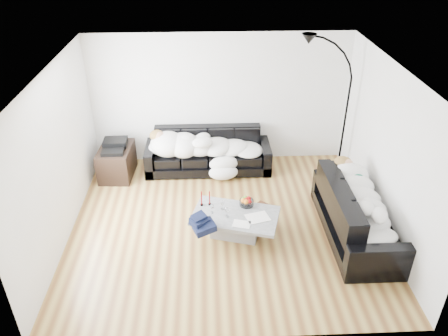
{
  "coord_description": "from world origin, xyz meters",
  "views": [
    {
      "loc": [
        -0.27,
        -5.75,
        4.5
      ],
      "look_at": [
        0.0,
        0.3,
        0.9
      ],
      "focal_mm": 35.0,
      "sensor_mm": 36.0,
      "label": 1
    }
  ],
  "objects_px": {
    "coffee_table": "(235,224)",
    "candle_left": "(202,199)",
    "sofa_right": "(358,212)",
    "wine_glass_c": "(227,212)",
    "candle_right": "(210,198)",
    "wine_glass_a": "(222,205)",
    "sleeper_right": "(360,201)",
    "wine_glass_b": "(212,209)",
    "stereo": "(114,145)",
    "av_cabinet": "(117,162)",
    "floor_lamp": "(345,117)",
    "sofa_back": "(208,151)",
    "shoes": "(260,209)",
    "fruit_bowl": "(247,201)",
    "sleeper_back": "(208,142)"
  },
  "relations": [
    {
      "from": "sleeper_back",
      "to": "shoes",
      "type": "bearing_deg",
      "value": -58.54
    },
    {
      "from": "sofa_right",
      "to": "sofa_back",
      "type": "bearing_deg",
      "value": 46.95
    },
    {
      "from": "wine_glass_a",
      "to": "shoes",
      "type": "height_order",
      "value": "wine_glass_a"
    },
    {
      "from": "sofa_back",
      "to": "wine_glass_c",
      "type": "height_order",
      "value": "sofa_back"
    },
    {
      "from": "av_cabinet",
      "to": "wine_glass_c",
      "type": "bearing_deg",
      "value": -40.44
    },
    {
      "from": "sofa_back",
      "to": "candle_left",
      "type": "bearing_deg",
      "value": -93.98
    },
    {
      "from": "wine_glass_a",
      "to": "shoes",
      "type": "xyz_separation_m",
      "value": [
        0.67,
        0.45,
        -0.42
      ]
    },
    {
      "from": "sofa_right",
      "to": "wine_glass_c",
      "type": "relative_size",
      "value": 12.29
    },
    {
      "from": "sleeper_back",
      "to": "shoes",
      "type": "distance_m",
      "value": 1.77
    },
    {
      "from": "stereo",
      "to": "wine_glass_b",
      "type": "bearing_deg",
      "value": -46.79
    },
    {
      "from": "wine_glass_c",
      "to": "floor_lamp",
      "type": "relative_size",
      "value": 0.07
    },
    {
      "from": "sofa_back",
      "to": "sleeper_right",
      "type": "xyz_separation_m",
      "value": [
        2.31,
        -2.16,
        0.25
      ]
    },
    {
      "from": "candle_right",
      "to": "av_cabinet",
      "type": "height_order",
      "value": "candle_right"
    },
    {
      "from": "candle_left",
      "to": "candle_right",
      "type": "distance_m",
      "value": 0.13
    },
    {
      "from": "sofa_right",
      "to": "sleeper_back",
      "type": "bearing_deg",
      "value": 47.62
    },
    {
      "from": "sofa_right",
      "to": "wine_glass_a",
      "type": "distance_m",
      "value": 2.12
    },
    {
      "from": "sofa_back",
      "to": "candle_left",
      "type": "height_order",
      "value": "sofa_back"
    },
    {
      "from": "sleeper_back",
      "to": "sleeper_right",
      "type": "height_order",
      "value": "sleeper_right"
    },
    {
      "from": "coffee_table",
      "to": "candle_left",
      "type": "distance_m",
      "value": 0.67
    },
    {
      "from": "shoes",
      "to": "av_cabinet",
      "type": "bearing_deg",
      "value": 173.52
    },
    {
      "from": "sleeper_back",
      "to": "av_cabinet",
      "type": "distance_m",
      "value": 1.8
    },
    {
      "from": "wine_glass_c",
      "to": "shoes",
      "type": "xyz_separation_m",
      "value": [
        0.61,
        0.64,
        -0.43
      ]
    },
    {
      "from": "sofa_back",
      "to": "fruit_bowl",
      "type": "bearing_deg",
      "value": -71.9
    },
    {
      "from": "sleeper_right",
      "to": "shoes",
      "type": "distance_m",
      "value": 1.7
    },
    {
      "from": "sleeper_right",
      "to": "floor_lamp",
      "type": "bearing_deg",
      "value": -7.1
    },
    {
      "from": "fruit_bowl",
      "to": "wine_glass_a",
      "type": "height_order",
      "value": "wine_glass_a"
    },
    {
      "from": "coffee_table",
      "to": "floor_lamp",
      "type": "bearing_deg",
      "value": 40.02
    },
    {
      "from": "wine_glass_a",
      "to": "stereo",
      "type": "height_order",
      "value": "stereo"
    },
    {
      "from": "sleeper_right",
      "to": "wine_glass_c",
      "type": "relative_size",
      "value": 10.53
    },
    {
      "from": "wine_glass_b",
      "to": "floor_lamp",
      "type": "bearing_deg",
      "value": 34.73
    },
    {
      "from": "candle_left",
      "to": "floor_lamp",
      "type": "xyz_separation_m",
      "value": [
        2.67,
        1.53,
        0.68
      ]
    },
    {
      "from": "candle_right",
      "to": "stereo",
      "type": "bearing_deg",
      "value": 137.26
    },
    {
      "from": "sofa_right",
      "to": "shoes",
      "type": "bearing_deg",
      "value": 64.61
    },
    {
      "from": "stereo",
      "to": "av_cabinet",
      "type": "bearing_deg",
      "value": 0.0
    },
    {
      "from": "wine_glass_c",
      "to": "stereo",
      "type": "bearing_deg",
      "value": 136.02
    },
    {
      "from": "wine_glass_b",
      "to": "av_cabinet",
      "type": "xyz_separation_m",
      "value": [
        -1.81,
        1.85,
        -0.17
      ]
    },
    {
      "from": "shoes",
      "to": "candle_right",
      "type": "bearing_deg",
      "value": -139.79
    },
    {
      "from": "wine_glass_a",
      "to": "wine_glass_b",
      "type": "distance_m",
      "value": 0.19
    },
    {
      "from": "sofa_back",
      "to": "shoes",
      "type": "xyz_separation_m",
      "value": [
        0.87,
        -1.48,
        -0.35
      ]
    },
    {
      "from": "sleeper_right",
      "to": "wine_glass_b",
      "type": "xyz_separation_m",
      "value": [
        -2.27,
        0.15,
        -0.18
      ]
    },
    {
      "from": "sleeper_right",
      "to": "av_cabinet",
      "type": "relative_size",
      "value": 2.16
    },
    {
      "from": "sofa_back",
      "to": "wine_glass_b",
      "type": "height_order",
      "value": "sofa_back"
    },
    {
      "from": "sleeper_right",
      "to": "stereo",
      "type": "relative_size",
      "value": 4.23
    },
    {
      "from": "candle_right",
      "to": "shoes",
      "type": "height_order",
      "value": "candle_right"
    },
    {
      "from": "candle_right",
      "to": "floor_lamp",
      "type": "bearing_deg",
      "value": 30.94
    },
    {
      "from": "sofa_back",
      "to": "coffee_table",
      "type": "relative_size",
      "value": 1.84
    },
    {
      "from": "candle_right",
      "to": "floor_lamp",
      "type": "relative_size",
      "value": 0.11
    },
    {
      "from": "floor_lamp",
      "to": "wine_glass_c",
      "type": "bearing_deg",
      "value": -122.22
    },
    {
      "from": "candle_left",
      "to": "floor_lamp",
      "type": "relative_size",
      "value": 0.11
    },
    {
      "from": "candle_left",
      "to": "candle_right",
      "type": "height_order",
      "value": "candle_left"
    }
  ]
}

